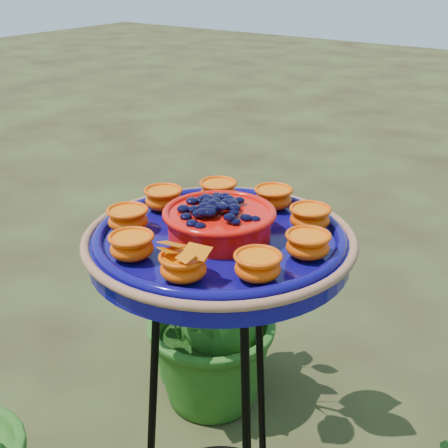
{
  "coord_description": "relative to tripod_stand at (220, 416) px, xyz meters",
  "views": [
    {
      "loc": [
        0.56,
        -0.83,
        1.54
      ],
      "look_at": [
        -0.07,
        0.05,
        1.06
      ],
      "focal_mm": 50.0,
      "sensor_mm": 36.0,
      "label": 1
    }
  ],
  "objects": [
    {
      "name": "tripod_stand",
      "position": [
        0.0,
        0.0,
        0.0
      ],
      "size": [
        0.38,
        0.4,
        0.99
      ],
      "rotation": [
        0.0,
        0.0,
        -0.06
      ],
      "color": "black",
      "rests_on": "ground"
    },
    {
      "name": "feeder_dish",
      "position": [
        0.0,
        -0.0,
        0.44
      ],
      "size": [
        0.53,
        0.53,
        0.12
      ],
      "rotation": [
        0.0,
        0.0,
        -0.06
      ],
      "color": "#0C0860",
      "rests_on": "tripod_stand"
    },
    {
      "name": "shrub_back_left",
      "position": [
        -0.48,
        0.66,
        -0.21
      ],
      "size": [
        0.92,
        0.91,
        0.78
      ],
      "primitive_type": "imported",
      "rotation": [
        0.0,
        0.0,
        0.67
      ],
      "color": "#1F5215",
      "rests_on": "ground"
    }
  ]
}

